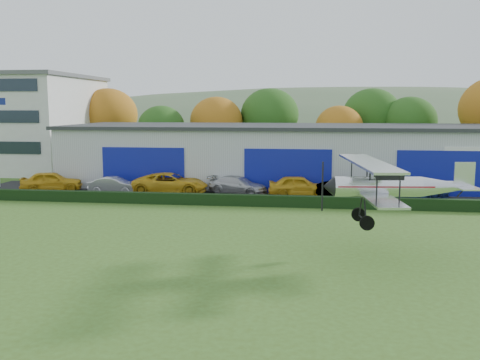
# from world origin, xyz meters

# --- Properties ---
(ground) EXTENTS (300.00, 300.00, 0.00)m
(ground) POSITION_xyz_m (0.00, 0.00, 0.00)
(ground) COLOR #3E591C
(ground) RESTS_ON ground
(apron) EXTENTS (48.00, 9.00, 0.05)m
(apron) POSITION_xyz_m (3.00, 21.00, 0.03)
(apron) COLOR black
(apron) RESTS_ON ground
(hedge) EXTENTS (46.00, 0.60, 0.80)m
(hedge) POSITION_xyz_m (3.00, 16.20, 0.40)
(hedge) COLOR black
(hedge) RESTS_ON ground
(hangar) EXTENTS (40.60, 12.60, 5.30)m
(hangar) POSITION_xyz_m (5.00, 27.98, 2.66)
(hangar) COLOR #B2B7BC
(hangar) RESTS_ON ground
(tree_belt) EXTENTS (75.70, 13.22, 10.12)m
(tree_belt) POSITION_xyz_m (0.85, 40.62, 5.61)
(tree_belt) COLOR #3D2614
(tree_belt) RESTS_ON ground
(distant_hills) EXTENTS (430.00, 196.00, 56.00)m
(distant_hills) POSITION_xyz_m (-4.38, 140.00, -13.05)
(distant_hills) COLOR #4C6642
(distant_hills) RESTS_ON ground
(car_0) EXTENTS (5.22, 3.54, 1.65)m
(car_0) POSITION_xyz_m (-14.27, 20.20, 0.87)
(car_0) COLOR gold
(car_0) RESTS_ON apron
(car_1) EXTENTS (4.08, 1.51, 1.33)m
(car_1) POSITION_xyz_m (-8.73, 19.82, 0.72)
(car_1) COLOR silver
(car_1) RESTS_ON apron
(car_2) EXTENTS (6.14, 3.18, 1.65)m
(car_2) POSITION_xyz_m (-4.27, 20.41, 0.88)
(car_2) COLOR gold
(car_2) RESTS_ON apron
(car_3) EXTENTS (5.21, 3.39, 1.40)m
(car_3) POSITION_xyz_m (1.14, 20.89, 0.75)
(car_3) COLOR silver
(car_3) RESTS_ON apron
(car_4) EXTENTS (4.89, 2.27, 1.62)m
(car_4) POSITION_xyz_m (5.97, 20.47, 0.86)
(car_4) COLOR gold
(car_4) RESTS_ON apron
(car_5) EXTENTS (4.92, 3.08, 1.53)m
(car_5) POSITION_xyz_m (9.70, 19.62, 0.81)
(car_5) COLOR gray
(car_5) RESTS_ON apron
(car_6) EXTENTS (5.98, 2.94, 1.63)m
(car_6) POSITION_xyz_m (14.30, 20.79, 0.87)
(car_6) COLOR navy
(car_6) RESTS_ON apron
(biplane) EXTENTS (6.89, 7.91, 2.95)m
(biplane) POSITION_xyz_m (10.39, 4.27, 3.46)
(biplane) COLOR silver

